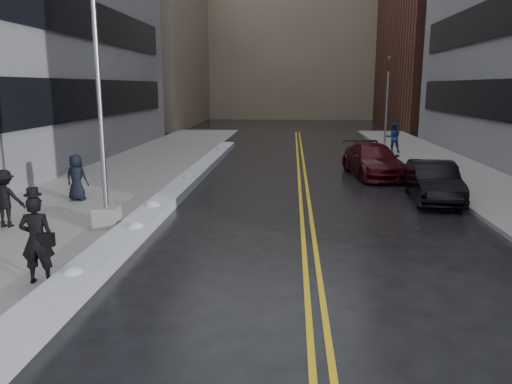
% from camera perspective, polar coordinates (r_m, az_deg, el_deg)
% --- Properties ---
extents(ground, '(160.00, 160.00, 0.00)m').
position_cam_1_polar(ground, '(12.45, -5.37, -7.57)').
color(ground, black).
rests_on(ground, ground).
extents(sidewalk_west, '(5.50, 50.00, 0.15)m').
position_cam_1_polar(sidewalk_west, '(23.27, -15.38, 1.46)').
color(sidewalk_west, gray).
rests_on(sidewalk_west, ground).
extents(sidewalk_east, '(4.00, 50.00, 0.15)m').
position_cam_1_polar(sidewalk_east, '(23.36, 24.10, 0.88)').
color(sidewalk_east, gray).
rests_on(sidewalk_east, ground).
extents(lane_line_left, '(0.12, 50.00, 0.01)m').
position_cam_1_polar(lane_line_left, '(21.96, 4.99, 1.05)').
color(lane_line_left, gold).
rests_on(lane_line_left, ground).
extents(lane_line_right, '(0.12, 50.00, 0.01)m').
position_cam_1_polar(lane_line_right, '(21.97, 5.77, 1.04)').
color(lane_line_right, gold).
rests_on(lane_line_right, ground).
extents(snow_ridge, '(0.90, 30.00, 0.34)m').
position_cam_1_polar(snow_ridge, '(20.45, -8.50, 0.62)').
color(snow_ridge, silver).
rests_on(snow_ridge, ground).
extents(building_west_far, '(14.00, 22.00, 18.00)m').
position_cam_1_polar(building_west_far, '(58.45, -13.87, 16.43)').
color(building_west_far, gray).
rests_on(building_west_far, ground).
extents(building_far, '(36.00, 16.00, 22.00)m').
position_cam_1_polar(building_far, '(71.89, 4.32, 17.44)').
color(building_far, gray).
rests_on(building_far, ground).
extents(lamppost, '(0.65, 0.65, 7.62)m').
position_cam_1_polar(lamppost, '(14.65, -17.15, 5.10)').
color(lamppost, gray).
rests_on(lamppost, sidewalk_west).
extents(fire_hydrant, '(0.26, 0.26, 0.73)m').
position_cam_1_polar(fire_hydrant, '(22.96, 21.86, 2.09)').
color(fire_hydrant, maroon).
rests_on(fire_hydrant, sidewalk_east).
extents(traffic_signal, '(0.16, 0.20, 6.00)m').
position_cam_1_polar(traffic_signal, '(36.16, 14.75, 10.42)').
color(traffic_signal, gray).
rests_on(traffic_signal, sidewalk_east).
extents(pedestrian_fedora, '(0.73, 0.54, 1.85)m').
position_cam_1_polar(pedestrian_fedora, '(11.21, -23.75, -5.00)').
color(pedestrian_fedora, black).
rests_on(pedestrian_fedora, sidewalk_west).
extents(pedestrian_c, '(0.87, 0.62, 1.65)m').
position_cam_1_polar(pedestrian_c, '(18.87, -19.81, 1.58)').
color(pedestrian_c, black).
rests_on(pedestrian_c, sidewalk_west).
extents(pedestrian_e, '(1.13, 0.71, 1.68)m').
position_cam_1_polar(pedestrian_e, '(16.09, -26.77, -0.66)').
color(pedestrian_e, black).
rests_on(pedestrian_e, sidewalk_west).
extents(pedestrian_east, '(0.91, 0.72, 1.84)m').
position_cam_1_polar(pedestrian_east, '(32.00, 15.42, 6.04)').
color(pedestrian_east, navy).
rests_on(pedestrian_east, sidewalk_east).
extents(car_black, '(1.84, 4.48, 1.44)m').
position_cam_1_polar(car_black, '(19.46, 19.58, 1.13)').
color(car_black, black).
rests_on(car_black, ground).
extents(car_maroon, '(2.77, 5.38, 1.49)m').
position_cam_1_polar(car_maroon, '(24.05, 13.26, 3.53)').
color(car_maroon, '#37080F').
rests_on(car_maroon, ground).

